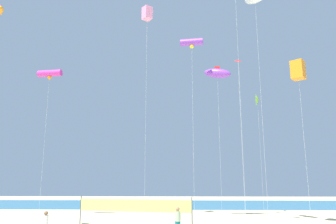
{
  "coord_description": "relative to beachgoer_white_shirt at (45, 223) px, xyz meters",
  "views": [
    {
      "loc": [
        2.46,
        -16.82,
        3.58
      ],
      "look_at": [
        1.7,
        6.78,
        8.58
      ],
      "focal_mm": 34.68,
      "sensor_mm": 36.0,
      "label": 1
    }
  ],
  "objects": [
    {
      "name": "volleyball_net",
      "position": [
        5.36,
        3.35,
        0.78
      ],
      "size": [
        8.74,
        1.91,
        2.4
      ],
      "color": "#4C4C51",
      "rests_on": "ground"
    },
    {
      "name": "kite_orange_box",
      "position": [
        18.88,
        4.39,
        11.84
      ],
      "size": [
        1.38,
        1.38,
        13.49
      ],
      "color": "silver",
      "rests_on": "ground"
    },
    {
      "name": "kite_pink_box",
      "position": [
        5.6,
        8.65,
        19.64
      ],
      "size": [
        1.18,
        1.18,
        21.2
      ],
      "color": "silver",
      "rests_on": "ground"
    },
    {
      "name": "kite_violet_inflatable",
      "position": [
        12.69,
        9.09,
        13.23
      ],
      "size": [
        2.96,
        1.73,
        14.83
      ],
      "color": "silver",
      "rests_on": "ground"
    },
    {
      "name": "beachgoer_sage_shirt",
      "position": [
        8.66,
        1.59,
        0.09
      ],
      "size": [
        0.41,
        0.41,
        1.78
      ],
      "rotation": [
        0.0,
        0.0,
        5.52
      ],
      "color": "#19727A",
      "rests_on": "ground"
    },
    {
      "name": "kite_magenta_tube",
      "position": [
        -4.45,
        9.44,
        13.49
      ],
      "size": [
        2.58,
        1.0,
        14.73
      ],
      "color": "silver",
      "rests_on": "ground"
    },
    {
      "name": "kite_red_diamond",
      "position": [
        14.98,
        9.97,
        14.64
      ],
      "size": [
        0.76,
        0.76,
        15.98
      ],
      "color": "silver",
      "rests_on": "ground"
    },
    {
      "name": "ocean_band",
      "position": [
        6.28,
        30.05,
        -0.85
      ],
      "size": [
        120.0,
        20.0,
        0.01
      ],
      "primitive_type": "cube",
      "color": "teal",
      "rests_on": "ground"
    },
    {
      "name": "kite_lime_delta",
      "position": [
        17.56,
        13.28,
        11.5
      ],
      "size": [
        0.48,
        1.24,
        12.99
      ],
      "color": "silver",
      "rests_on": "ground"
    },
    {
      "name": "beachgoer_white_shirt",
      "position": [
        0.0,
        0.0,
        0.0
      ],
      "size": [
        0.37,
        0.37,
        1.61
      ],
      "rotation": [
        0.0,
        0.0,
        2.83
      ],
      "color": "#19727A",
      "rests_on": "ground"
    },
    {
      "name": "kite_violet_tube",
      "position": [
        10.1,
        7.58,
        15.88
      ],
      "size": [
        2.26,
        0.98,
        17.13
      ],
      "color": "silver",
      "rests_on": "ground"
    }
  ]
}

